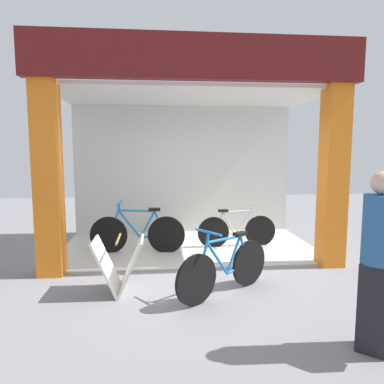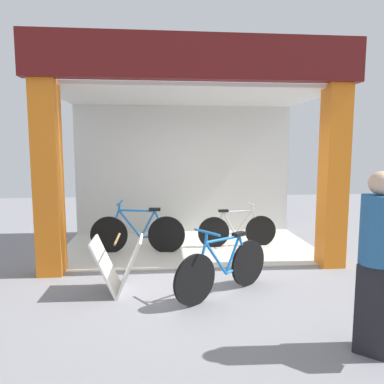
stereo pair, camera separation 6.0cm
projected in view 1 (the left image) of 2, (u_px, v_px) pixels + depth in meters
ground_plane at (196, 269)px, 5.74m from camera, size 17.49×17.49×0.00m
shop_facade at (188, 149)px, 6.85m from camera, size 4.95×2.91×3.52m
bicycle_inside_0 at (138, 233)px, 6.57m from camera, size 1.71×0.47×0.94m
bicycle_inside_1 at (237, 230)px, 6.99m from camera, size 1.53×0.42×0.84m
bicycle_parked_0 at (225, 268)px, 4.72m from camera, size 1.34×0.98×0.89m
sandwich_board_sign at (119, 265)px, 4.79m from camera, size 0.66×0.57×0.74m
pedestrian_1 at (381, 262)px, 3.32m from camera, size 0.56×0.53×1.70m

